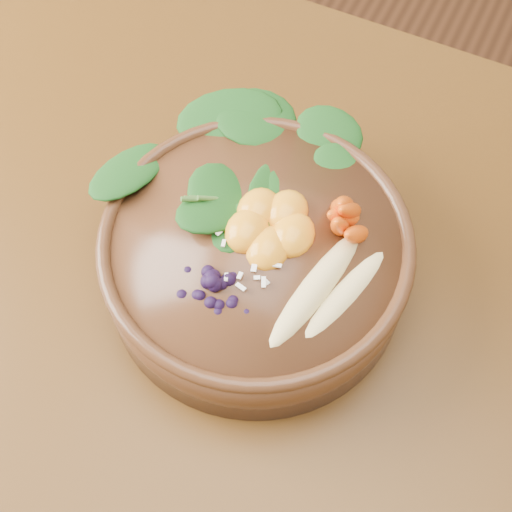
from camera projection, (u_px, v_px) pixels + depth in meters
ground at (297, 470)px, 1.45m from camera, size 4.00×4.00×0.00m
dining_table at (323, 342)px, 0.88m from camera, size 1.60×0.90×0.75m
stoneware_bowl at (256, 261)px, 0.78m from camera, size 0.41×0.41×0.09m
kale_heap at (262, 159)px, 0.76m from camera, size 0.26×0.24×0.05m
carrot_cluster at (359, 192)px, 0.71m from camera, size 0.08×0.08×0.09m
banana_halves at (332, 283)px, 0.69m from camera, size 0.10×0.18×0.03m
mandarin_cluster at (271, 219)px, 0.73m from camera, size 0.12×0.13×0.04m
blueberry_pile at (212, 274)px, 0.69m from camera, size 0.18×0.15×0.05m
coconut_flakes at (243, 253)px, 0.72m from camera, size 0.12×0.10×0.01m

